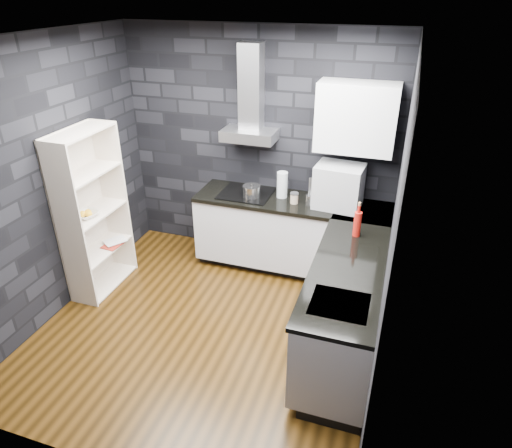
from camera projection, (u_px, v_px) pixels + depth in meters
The scene contains 28 objects.
ground at pixel (209, 327), 4.58m from camera, with size 3.20×3.20×0.00m, color #3E250B.
ceiling at pixel (191, 38), 3.32m from camera, with size 3.20×3.20×0.00m, color silver.
wall_back at pixel (259, 148), 5.31m from camera, with size 3.20×0.05×2.70m, color black.
wall_front at pixel (83, 323), 2.58m from camera, with size 3.20×0.05×2.70m, color black.
wall_left at pixel (47, 183), 4.40m from camera, with size 0.05×3.20×2.70m, color black.
wall_right at pixel (395, 234), 3.50m from camera, with size 0.05×3.20×2.70m, color black.
toekick_back at pixel (291, 262), 5.54m from camera, with size 2.18×0.50×0.10m, color black.
toekick_right at pixel (345, 345), 4.27m from camera, with size 0.50×1.78×0.10m, color black.
counter_back_cab at pixel (291, 233), 5.31m from camera, with size 2.20×0.60×0.76m, color silver.
counter_right_cab at pixel (344, 308), 4.08m from camera, with size 0.60×1.80×0.76m, color silver.
counter_back_top at pixel (292, 202), 5.11m from camera, with size 2.20×0.62×0.04m, color black.
counter_right_top at pixel (348, 271), 3.90m from camera, with size 0.62×1.80×0.04m, color black.
counter_corner_top at pixel (364, 212), 4.90m from camera, with size 0.62×0.62×0.04m, color black.
hood_body at pixel (249, 135), 5.06m from camera, with size 0.60×0.34×0.12m, color #B9BABF.
hood_chimney at pixel (251, 87), 4.88m from camera, with size 0.24×0.20×0.90m, color #B9BABF.
upper_cabinet at pixel (356, 118), 4.61m from camera, with size 0.80×0.35×0.70m, color silver.
cooktop at pixel (246, 193), 5.26m from camera, with size 0.58×0.50×0.01m, color black.
sink_rim at pixel (340, 304), 3.47m from camera, with size 0.44×0.40×0.01m, color #B9BABF.
pot at pixel (252, 192), 5.15m from camera, with size 0.19×0.19×0.11m, color silver.
glass_vase at pixel (282, 185), 5.12m from camera, with size 0.12×0.12×0.30m, color silver.
storage_jar at pixel (294, 199), 5.02m from camera, with size 0.09×0.09×0.11m, color tan.
utensil_crock at pixel (310, 200), 4.97m from camera, with size 0.09×0.09×0.12m, color silver.
appliance_garage at pixel (339, 187), 4.87m from camera, with size 0.49×0.38×0.49m, color #A2A5A9.
red_bottle at pixel (357, 224), 4.34m from camera, with size 0.07×0.07×0.25m, color #A8180F.
bookshelf at pixel (93, 213), 4.82m from camera, with size 0.34×0.80×1.80m, color beige.
fruit_bowl at pixel (86, 215), 4.71m from camera, with size 0.23×0.23×0.06m, color silver.
book_red at pixel (105, 235), 5.08m from camera, with size 0.18×0.02×0.24m, color maroon.
book_second at pixel (111, 230), 5.14m from camera, with size 0.17×0.02×0.24m, color #B2B2B2.
Camera 1 is at (1.56, -3.24, 3.06)m, focal length 32.00 mm.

